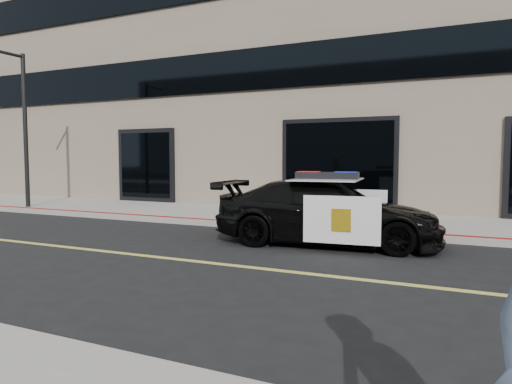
% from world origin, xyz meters
% --- Properties ---
extents(ground, '(120.00, 120.00, 0.00)m').
position_xyz_m(ground, '(0.00, 0.00, 0.00)').
color(ground, black).
rests_on(ground, ground).
extents(sidewalk_n, '(60.00, 3.50, 0.15)m').
position_xyz_m(sidewalk_n, '(0.00, 5.25, 0.07)').
color(sidewalk_n, gray).
rests_on(sidewalk_n, ground).
extents(building_n, '(60.00, 7.00, 12.00)m').
position_xyz_m(building_n, '(0.00, 10.50, 6.00)').
color(building_n, '#756856').
rests_on(building_n, ground).
extents(police_car, '(2.64, 4.72, 1.43)m').
position_xyz_m(police_car, '(-0.03, 2.39, 0.64)').
color(police_car, black).
rests_on(police_car, ground).
extents(fire_hydrant, '(0.36, 0.50, 0.80)m').
position_xyz_m(fire_hydrant, '(-2.91, 4.10, 0.52)').
color(fire_hydrant, beige).
rests_on(fire_hydrant, sidewalk_n).
extents(street_light, '(0.13, 1.22, 4.81)m').
position_xyz_m(street_light, '(-10.27, 3.79, 2.81)').
color(street_light, black).
rests_on(street_light, sidewalk_n).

